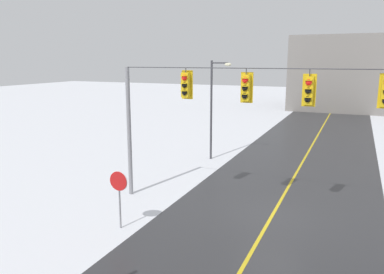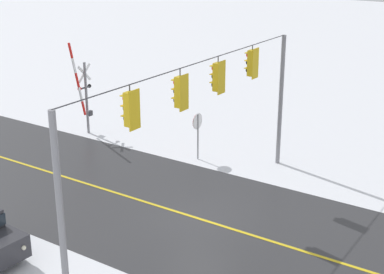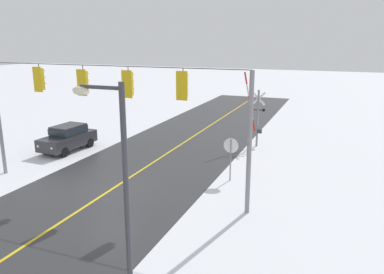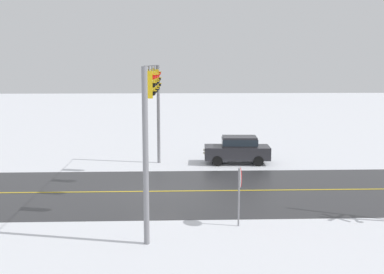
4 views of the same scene
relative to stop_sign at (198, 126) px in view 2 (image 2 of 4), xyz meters
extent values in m
plane|color=white|center=(5.25, 3.50, -1.71)|extent=(160.00, 160.00, 0.00)
cube|color=#303033|center=(5.25, 9.50, -1.71)|extent=(9.00, 80.00, 0.01)
cube|color=gold|center=(5.25, 9.50, -1.70)|extent=(0.14, 72.00, 0.01)
cylinder|color=gray|center=(-1.75, 3.50, 1.39)|extent=(0.20, 0.20, 6.20)
cylinder|color=gray|center=(12.25, 3.50, 1.39)|extent=(0.20, 0.20, 6.20)
cylinder|color=#38383D|center=(5.25, 3.50, 4.49)|extent=(14.00, 0.04, 0.04)
cylinder|color=#38383D|center=(1.26, 3.50, 4.38)|extent=(0.04, 0.04, 0.20)
cube|color=gold|center=(1.26, 3.50, 3.74)|extent=(0.34, 0.28, 1.08)
cube|color=gold|center=(1.26, 3.66, 3.74)|extent=(0.52, 0.03, 1.26)
sphere|color=red|center=(1.26, 3.35, 4.06)|extent=(0.24, 0.24, 0.24)
cube|color=gold|center=(1.26, 3.28, 4.15)|extent=(0.26, 0.16, 0.03)
sphere|color=black|center=(1.26, 3.35, 3.74)|extent=(0.24, 0.24, 0.24)
cube|color=gold|center=(1.26, 3.28, 3.83)|extent=(0.26, 0.16, 0.03)
sphere|color=black|center=(1.26, 3.35, 3.42)|extent=(0.24, 0.24, 0.24)
cube|color=gold|center=(1.26, 3.28, 3.51)|extent=(0.26, 0.16, 0.03)
cylinder|color=#38383D|center=(3.96, 3.50, 4.36)|extent=(0.04, 0.04, 0.25)
cube|color=gold|center=(3.96, 3.50, 3.70)|extent=(0.34, 0.28, 1.08)
cube|color=gold|center=(3.96, 3.66, 3.70)|extent=(0.52, 0.03, 1.26)
sphere|color=red|center=(3.96, 3.35, 4.02)|extent=(0.24, 0.24, 0.24)
cube|color=gold|center=(3.96, 3.28, 4.10)|extent=(0.26, 0.16, 0.03)
sphere|color=black|center=(3.96, 3.35, 3.70)|extent=(0.24, 0.24, 0.24)
cube|color=gold|center=(3.96, 3.28, 3.78)|extent=(0.26, 0.16, 0.03)
sphere|color=black|center=(3.96, 3.35, 3.38)|extent=(0.24, 0.24, 0.24)
cube|color=gold|center=(3.96, 3.28, 3.46)|extent=(0.26, 0.16, 0.03)
cylinder|color=#38383D|center=(6.44, 3.50, 4.35)|extent=(0.04, 0.04, 0.28)
cube|color=gold|center=(6.44, 3.50, 3.67)|extent=(0.34, 0.28, 1.08)
cube|color=gold|center=(6.44, 3.66, 3.67)|extent=(0.52, 0.03, 1.26)
sphere|color=red|center=(6.44, 3.35, 3.99)|extent=(0.24, 0.24, 0.24)
cube|color=gold|center=(6.44, 3.28, 4.07)|extent=(0.26, 0.16, 0.03)
sphere|color=black|center=(6.44, 3.35, 3.67)|extent=(0.24, 0.24, 0.24)
cube|color=gold|center=(6.44, 3.28, 3.75)|extent=(0.26, 0.16, 0.03)
sphere|color=black|center=(6.44, 3.35, 3.35)|extent=(0.24, 0.24, 0.24)
cube|color=gold|center=(6.44, 3.28, 3.43)|extent=(0.26, 0.16, 0.03)
cylinder|color=#38383D|center=(9.11, 3.50, 4.37)|extent=(0.04, 0.04, 0.23)
cube|color=gold|center=(9.11, 3.50, 3.72)|extent=(0.34, 0.28, 1.08)
cube|color=gold|center=(9.11, 3.66, 3.72)|extent=(0.52, 0.03, 1.26)
sphere|color=red|center=(9.11, 3.35, 4.04)|extent=(0.24, 0.24, 0.24)
cube|color=gold|center=(9.11, 3.28, 4.12)|extent=(0.26, 0.16, 0.03)
sphere|color=black|center=(9.11, 3.35, 3.72)|extent=(0.24, 0.24, 0.24)
cube|color=gold|center=(9.11, 3.28, 3.80)|extent=(0.26, 0.16, 0.03)
sphere|color=black|center=(9.11, 3.35, 3.40)|extent=(0.24, 0.24, 0.24)
cube|color=gold|center=(9.11, 3.28, 3.48)|extent=(0.26, 0.16, 0.03)
cylinder|color=gray|center=(0.00, 0.02, -0.56)|extent=(0.07, 0.07, 2.30)
cylinder|color=#B71414|center=(0.00, -0.02, 0.24)|extent=(0.76, 0.03, 0.76)
cylinder|color=white|center=(0.00, 0.00, 0.24)|extent=(0.80, 0.01, 0.80)
cylinder|color=gray|center=(0.09, -7.22, 0.29)|extent=(0.14, 0.14, 4.00)
cube|color=white|center=(0.09, -7.27, 1.69)|extent=(0.98, 0.04, 0.98)
cube|color=white|center=(0.09, -7.27, 1.69)|extent=(0.98, 0.04, 0.98)
cube|color=#38383D|center=(0.09, -7.26, 0.89)|extent=(0.80, 0.06, 0.08)
sphere|color=black|center=(-0.29, -7.32, 0.89)|extent=(0.22, 0.22, 0.22)
sphere|color=red|center=(0.47, -7.32, 0.89)|extent=(0.22, 0.22, 0.22)
cube|color=red|center=(0.35, -7.22, -0.20)|extent=(0.27, 0.08, 0.84)
cube|color=white|center=(0.52, -7.22, 0.61)|extent=(0.27, 0.08, 0.84)
cube|color=red|center=(0.69, -7.22, 1.43)|extent=(0.27, 0.08, 0.84)
cube|color=white|center=(0.86, -7.22, 2.25)|extent=(0.27, 0.08, 0.84)
cube|color=red|center=(1.03, -7.22, 3.07)|extent=(0.27, 0.08, 0.84)
cube|color=#38383D|center=(-0.09, -7.22, -0.61)|extent=(0.28, 0.20, 0.28)
sphere|color=#EFEACC|center=(11.38, 0.64, -0.94)|extent=(0.16, 0.16, 0.16)
cylinder|color=black|center=(11.11, -0.15, -1.39)|extent=(0.25, 0.65, 0.64)
camera|label=1|loc=(8.17, -11.55, 4.81)|focal=35.20mm
camera|label=2|loc=(22.00, 14.40, 8.77)|focal=53.61mm
camera|label=3|loc=(-5.09, 18.78, 5.72)|focal=35.69mm
camera|label=4|loc=(-17.93, 2.52, 4.57)|focal=44.85mm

